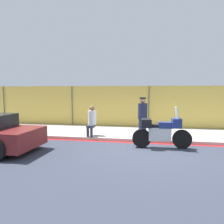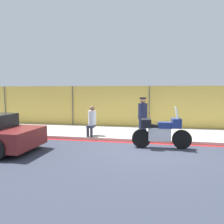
# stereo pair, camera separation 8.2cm
# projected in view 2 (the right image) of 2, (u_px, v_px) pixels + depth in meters

# --- Properties ---
(ground_plane) EXTENTS (120.00, 120.00, 0.00)m
(ground_plane) POSITION_uv_depth(u_px,v_px,m) (147.00, 148.00, 7.98)
(ground_plane) COLOR #333847
(sidewalk) EXTENTS (32.37, 3.15, 0.12)m
(sidewalk) POSITION_uv_depth(u_px,v_px,m) (148.00, 134.00, 10.37)
(sidewalk) COLOR #ADA89E
(sidewalk) RESTS_ON ground_plane
(curb_paint_stripe) EXTENTS (32.37, 0.18, 0.01)m
(curb_paint_stripe) POSITION_uv_depth(u_px,v_px,m) (148.00, 143.00, 8.74)
(curb_paint_stripe) COLOR red
(curb_paint_stripe) RESTS_ON ground_plane
(storefront_fence) EXTENTS (30.75, 0.16, 2.36)m
(storefront_fence) POSITION_uv_depth(u_px,v_px,m) (149.00, 108.00, 11.88)
(storefront_fence) COLOR gold
(storefront_fence) RESTS_ON ground_plane
(motorcycle) EXTENTS (2.16, 0.57, 1.53)m
(motorcycle) POSITION_uv_depth(u_px,v_px,m) (161.00, 131.00, 7.98)
(motorcycle) COLOR black
(motorcycle) RESTS_ON ground_plane
(officer_standing) EXTENTS (0.42, 0.42, 1.68)m
(officer_standing) POSITION_uv_depth(u_px,v_px,m) (143.00, 116.00, 9.90)
(officer_standing) COLOR #191E38
(officer_standing) RESTS_ON sidewalk
(person_seated_on_curb) EXTENTS (0.36, 0.67, 1.31)m
(person_seated_on_curb) POSITION_uv_depth(u_px,v_px,m) (92.00, 119.00, 9.64)
(person_seated_on_curb) COLOR #2D3342
(person_seated_on_curb) RESTS_ON sidewalk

